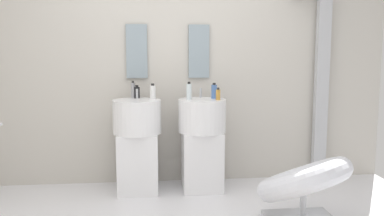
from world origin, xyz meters
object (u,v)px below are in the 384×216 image
at_px(pedestal_sink_left, 137,142).
at_px(soap_bottle_black, 137,92).
at_px(soap_bottle_amber, 218,94).
at_px(lounge_chair, 304,185).
at_px(soap_bottle_clear, 189,91).
at_px(pedestal_sink_right, 202,141).
at_px(soap_bottle_blue, 214,91).
at_px(shower_column, 320,83).
at_px(soap_bottle_white, 153,92).
at_px(soap_bottle_grey, 133,90).

height_order(pedestal_sink_left, soap_bottle_black, soap_bottle_black).
distance_m(pedestal_sink_left, soap_bottle_amber, 0.94).
bearing_deg(lounge_chair, pedestal_sink_left, 142.98).
distance_m(soap_bottle_amber, soap_bottle_clear, 0.29).
relative_size(pedestal_sink_right, soap_bottle_blue, 6.46).
bearing_deg(lounge_chair, pedestal_sink_right, 124.27).
distance_m(pedestal_sink_right, shower_column, 1.47).
xyz_separation_m(pedestal_sink_left, shower_column, (1.99, 0.24, 0.57)).
relative_size(lounge_chair, soap_bottle_clear, 6.21).
distance_m(shower_column, soap_bottle_amber, 1.23).
height_order(pedestal_sink_right, soap_bottle_white, soap_bottle_white).
bearing_deg(soap_bottle_black, soap_bottle_blue, -8.41).
height_order(pedestal_sink_left, pedestal_sink_right, same).
distance_m(shower_column, soap_bottle_grey, 2.04).
bearing_deg(soap_bottle_amber, soap_bottle_blue, 99.41).
bearing_deg(pedestal_sink_right, shower_column, 10.30).
distance_m(shower_column, soap_bottle_white, 1.84).
distance_m(soap_bottle_white, soap_bottle_black, 0.19).
bearing_deg(shower_column, soap_bottle_clear, -170.11).
relative_size(shower_column, soap_bottle_grey, 11.51).
bearing_deg(soap_bottle_black, shower_column, 2.42).
height_order(pedestal_sink_right, soap_bottle_grey, soap_bottle_grey).
distance_m(pedestal_sink_left, soap_bottle_blue, 0.93).
relative_size(lounge_chair, soap_bottle_blue, 6.86).
bearing_deg(soap_bottle_grey, soap_bottle_clear, -18.19).
height_order(soap_bottle_grey, soap_bottle_blue, soap_bottle_grey).
relative_size(soap_bottle_amber, soap_bottle_clear, 0.69).
relative_size(soap_bottle_grey, soap_bottle_black, 1.32).
bearing_deg(soap_bottle_white, lounge_chair, -42.27).
bearing_deg(soap_bottle_blue, shower_column, 9.42).
height_order(soap_bottle_blue, soap_bottle_clear, soap_bottle_clear).
distance_m(soap_bottle_white, soap_bottle_amber, 0.66).
height_order(shower_column, lounge_chair, shower_column).
bearing_deg(soap_bottle_white, pedestal_sink_right, -7.32).
bearing_deg(pedestal_sink_right, soap_bottle_clear, -174.24).
height_order(pedestal_sink_right, lounge_chair, pedestal_sink_right).
relative_size(soap_bottle_grey, soap_bottle_clear, 1.00).
bearing_deg(soap_bottle_black, soap_bottle_clear, -18.24).
xyz_separation_m(pedestal_sink_left, soap_bottle_blue, (0.78, 0.04, 0.50)).
xyz_separation_m(pedestal_sink_right, soap_bottle_white, (-0.50, 0.06, 0.50)).
bearing_deg(shower_column, soap_bottle_grey, -177.98).
height_order(soap_bottle_grey, soap_bottle_white, soap_bottle_grey).
distance_m(pedestal_sink_left, lounge_chair, 1.70).
bearing_deg(soap_bottle_black, pedestal_sink_right, -13.55).
relative_size(pedestal_sink_right, lounge_chair, 0.94).
relative_size(lounge_chair, soap_bottle_black, 8.17).
height_order(soap_bottle_amber, soap_bottle_black, soap_bottle_black).
relative_size(lounge_chair, soap_bottle_white, 7.03).
bearing_deg(soap_bottle_blue, soap_bottle_clear, -167.96).
xyz_separation_m(pedestal_sink_right, shower_column, (1.34, 0.24, 0.57)).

